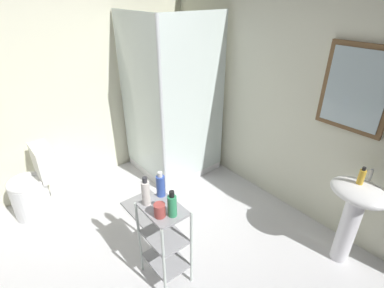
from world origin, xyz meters
name	(u,v)px	position (x,y,z in m)	size (l,w,h in m)	color
ground_plane	(143,281)	(0.00, 0.00, -0.01)	(4.20, 4.20, 0.02)	silver
wall_back	(295,95)	(0.01, 1.85, 1.25)	(4.20, 0.14, 2.50)	silver
wall_left	(46,87)	(-1.85, 0.00, 1.25)	(0.10, 4.20, 2.50)	beige
shower_stall	(172,140)	(-1.22, 1.19, 0.46)	(0.92, 0.92, 2.00)	white
pedestal_sink	(354,208)	(0.93, 1.52, 0.58)	(0.46, 0.37, 0.81)	white
sink_faucet	(370,175)	(0.93, 1.64, 0.86)	(0.03, 0.03, 0.10)	silver
toilet	(34,188)	(-1.48, -0.43, 0.31)	(0.37, 0.49, 0.76)	white
storage_cart	(165,238)	(0.08, 0.19, 0.44)	(0.38, 0.28, 0.74)	silver
hand_soap_bottle	(362,177)	(0.90, 1.53, 0.88)	(0.05, 0.05, 0.15)	gold
shampoo_bottle_blue	(161,185)	(-0.06, 0.26, 0.84)	(0.07, 0.07, 0.22)	#3553B1
body_wash_bottle_green	(172,205)	(0.19, 0.20, 0.83)	(0.07, 0.07, 0.21)	#359C63
lotion_bottle_white	(146,192)	(-0.04, 0.12, 0.85)	(0.06, 0.06, 0.24)	white
rinse_cup	(160,210)	(0.14, 0.12, 0.79)	(0.08, 0.08, 0.10)	#B24742
bath_mat	(149,209)	(-0.73, 0.51, 0.01)	(0.60, 0.40, 0.02)	gray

